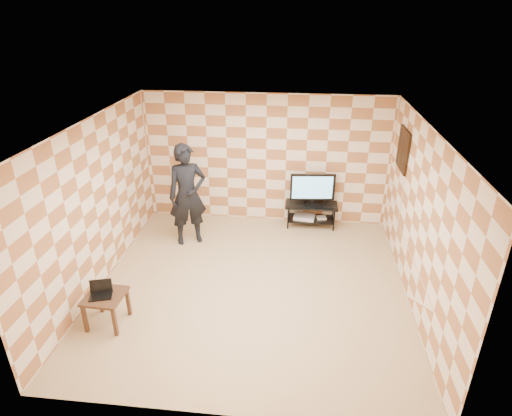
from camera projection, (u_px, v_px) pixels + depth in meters
The scene contains 14 objects.
floor at pixel (252, 286), 7.12m from camera, with size 5.00×5.00×0.00m, color tan.
wall_back at pixel (266, 160), 8.77m from camera, with size 5.00×0.02×2.70m, color beige.
wall_front at pixel (222, 323), 4.29m from camera, with size 5.00×0.02×2.70m, color beige.
wall_left at pixel (95, 205), 6.78m from camera, with size 0.02×5.00×2.70m, color beige.
wall_right at pixel (420, 221), 6.29m from camera, with size 0.02×5.00×2.70m, color beige.
ceiling at pixel (251, 126), 5.95m from camera, with size 5.00×5.00×0.02m, color white.
wall_art at pixel (403, 150), 7.42m from camera, with size 0.04×0.72×0.72m.
tv_stand at pixel (311, 210), 8.88m from camera, with size 1.06×0.48×0.50m.
tv at pixel (312, 188), 8.67m from camera, with size 0.91×0.20×0.66m.
dvd_player at pixel (304, 217), 8.95m from camera, with size 0.43×0.30×0.07m, color silver.
game_console at pixel (321, 218), 8.94m from camera, with size 0.20×0.14×0.04m, color silver.
side_table at pixel (105, 300), 6.11m from camera, with size 0.56×0.56×0.50m.
laptop at pixel (101, 292), 6.06m from camera, with size 0.36×0.32×0.21m.
person at pixel (187, 195), 8.05m from camera, with size 0.72×0.47×1.97m, color black.
Camera 1 is at (0.70, -5.81, 4.24)m, focal length 30.00 mm.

